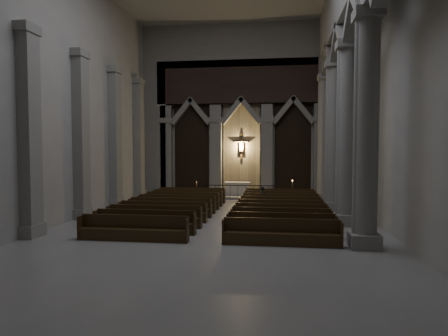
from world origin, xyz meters
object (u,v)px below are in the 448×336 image
Objects in this scene: pews at (224,212)px; altar_rail at (238,190)px; candle_stand_left at (197,195)px; candle_stand_right at (292,195)px; altar at (237,188)px; worshipper at (263,197)px.

altar_rail is at bearing 90.00° from pews.
candle_stand_right is at bearing 3.46° from candle_stand_left.
candle_stand_left is at bearing -143.75° from altar.
pews is at bearing -90.00° from altar_rail.
candle_stand_left reaches higher than altar.
altar reaches higher than altar_rail.
candle_stand_left is (-2.49, -1.82, -0.26)m from altar.
altar_rail is 3.53m from worshipper.
altar is 1.45× the size of worshipper.
candle_stand_left is at bearing 112.69° from pews.
candle_stand_right is at bearing 62.66° from pews.
candle_stand_right reaches higher than candle_stand_left.
candle_stand_left reaches higher than worshipper.
altar_rail is 6.73m from pews.
candle_stand_left is (-2.67, -0.32, -0.33)m from altar_rail.
pews is (2.67, -6.39, -0.03)m from candle_stand_left.
altar_rail is at bearing -82.91° from altar.
altar_rail is at bearing 6.90° from candle_stand_left.
pews is at bearing -67.31° from candle_stand_left.
altar is 1.31× the size of candle_stand_right.
pews is at bearing -88.70° from altar.
candle_stand_left is 1.02× the size of worshipper.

